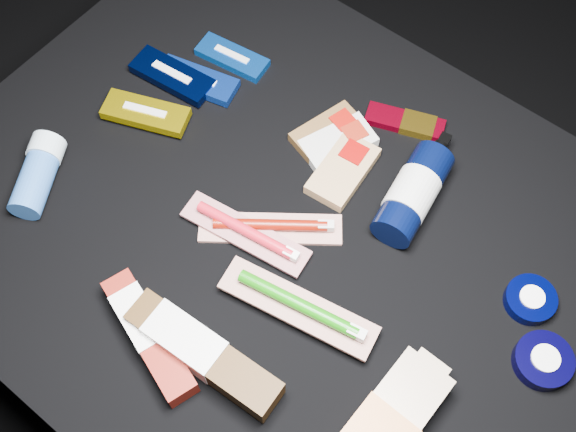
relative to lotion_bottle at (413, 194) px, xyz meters
The scene contains 19 objects.
ground 0.47m from the lotion_bottle, 133.37° to the right, with size 3.00×3.00×0.00m, color black.
cloth_table 0.30m from the lotion_bottle, 133.37° to the right, with size 0.98×0.78×0.40m, color black.
luna_bar_0 0.37m from the lotion_bottle, behind, with size 0.12×0.06×0.02m.
luna_bar_1 0.38m from the lotion_bottle, behind, with size 0.13×0.08×0.02m.
luna_bar_2 0.42m from the lotion_bottle, behind, with size 0.14×0.06×0.02m.
luna_bar_3 0.41m from the lotion_bottle, 162.62° to the right, with size 0.14×0.09×0.02m.
clif_bar_0 0.16m from the lotion_bottle, behind, with size 0.08×0.12×0.02m.
clif_bar_1 0.14m from the lotion_bottle, behind, with size 0.09×0.12×0.02m.
clif_bar_2 0.11m from the lotion_bottle, behind, with size 0.07×0.12×0.02m.
power_bar 0.14m from the lotion_bottle, 124.52° to the left, with size 0.12×0.08×0.01m.
lotion_bottle is the anchor object (origin of this frame).
cream_tin_upper 0.21m from the lotion_bottle, ahead, with size 0.07×0.07×0.02m.
cream_tin_lower 0.28m from the lotion_bottle, 19.02° to the right, with size 0.07×0.07×0.02m.
deodorant_stick 0.53m from the lotion_bottle, 145.67° to the right, with size 0.10×0.13×0.05m.
toothbrush_pack_0 0.20m from the lotion_bottle, 130.07° to the right, with size 0.19×0.16×0.02m.
toothbrush_pack_1 0.24m from the lotion_bottle, 128.80° to the right, with size 0.19×0.07×0.02m.
toothbrush_pack_2 0.23m from the lotion_bottle, 95.72° to the right, with size 0.22×0.09×0.02m.
toothpaste_carton_red 0.40m from the lotion_bottle, 113.12° to the right, with size 0.19×0.10×0.04m.
toothpaste_carton_green 0.36m from the lotion_bottle, 104.12° to the right, with size 0.22×0.06×0.04m.
Camera 1 is at (0.30, -0.35, 1.30)m, focal length 45.00 mm.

